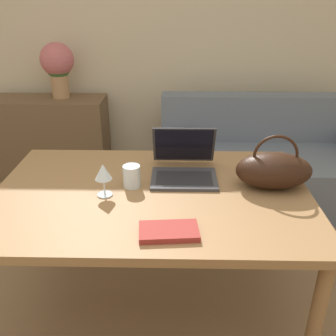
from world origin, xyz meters
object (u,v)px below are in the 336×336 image
(wine_glass, at_px, (103,173))
(handbag, at_px, (274,170))
(laptop, at_px, (184,162))
(flower_vase, at_px, (58,65))
(couch, at_px, (262,166))
(drinking_glass, at_px, (132,176))

(wine_glass, bearing_deg, handbag, 7.28)
(laptop, relative_size, flower_vase, 0.71)
(couch, xyz_separation_m, handbag, (-0.28, -1.29, 0.58))
(drinking_glass, relative_size, handbag, 0.30)
(wine_glass, bearing_deg, laptop, 32.80)
(laptop, relative_size, handbag, 0.95)
(drinking_glass, height_order, flower_vase, flower_vase)
(couch, relative_size, drinking_glass, 16.13)
(laptop, bearing_deg, drinking_glass, -149.74)
(couch, bearing_deg, laptop, -120.97)
(drinking_glass, height_order, wine_glass, wine_glass)
(drinking_glass, distance_m, wine_glass, 0.16)
(wine_glass, distance_m, flower_vase, 1.97)
(drinking_glass, bearing_deg, couch, 54.06)
(couch, xyz_separation_m, drinking_glass, (-0.94, -1.30, 0.54))
(wine_glass, relative_size, flower_vase, 0.32)
(laptop, height_order, wine_glass, laptop)
(wine_glass, bearing_deg, drinking_glass, 37.85)
(couch, height_order, laptop, laptop)
(drinking_glass, relative_size, flower_vase, 0.22)
(handbag, distance_m, flower_vase, 2.29)
(laptop, bearing_deg, couch, 59.03)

